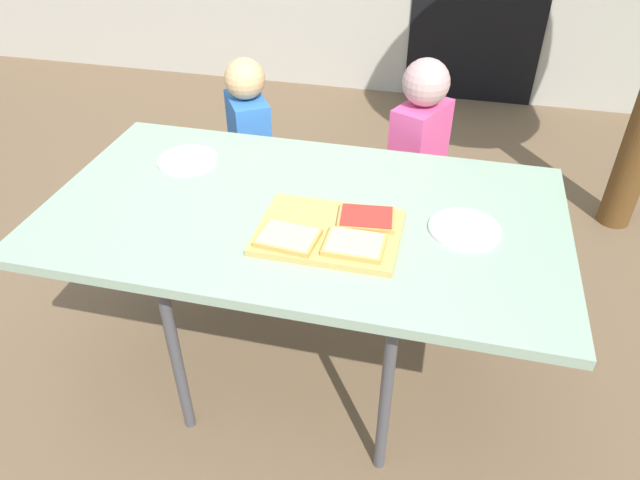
% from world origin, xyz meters
% --- Properties ---
extents(ground_plane, '(16.00, 16.00, 0.00)m').
position_xyz_m(ground_plane, '(0.00, 0.00, 0.00)').
color(ground_plane, brown).
extents(dining_table, '(1.59, 0.88, 0.74)m').
position_xyz_m(dining_table, '(0.00, 0.00, 0.69)').
color(dining_table, '#94AF94').
rests_on(dining_table, ground).
extents(cutting_board, '(0.41, 0.30, 0.02)m').
position_xyz_m(cutting_board, '(0.11, -0.11, 0.75)').
color(cutting_board, tan).
rests_on(cutting_board, dining_table).
extents(pizza_slice_far_right, '(0.18, 0.14, 0.02)m').
position_xyz_m(pizza_slice_far_right, '(0.20, -0.05, 0.76)').
color(pizza_slice_far_right, '#DD9B4D').
rests_on(pizza_slice_far_right, cutting_board).
extents(pizza_slice_near_right, '(0.17, 0.13, 0.02)m').
position_xyz_m(pizza_slice_near_right, '(0.19, -0.18, 0.76)').
color(pizza_slice_near_right, '#DD9B4D').
rests_on(pizza_slice_near_right, cutting_board).
extents(pizza_slice_near_left, '(0.18, 0.14, 0.02)m').
position_xyz_m(pizza_slice_near_left, '(0.01, -0.19, 0.76)').
color(pizza_slice_near_left, '#DD9B4D').
rests_on(pizza_slice_near_left, cutting_board).
extents(plate_white_right, '(0.21, 0.21, 0.01)m').
position_xyz_m(plate_white_right, '(0.49, 0.00, 0.74)').
color(plate_white_right, white).
rests_on(plate_white_right, dining_table).
extents(plate_white_left, '(0.21, 0.21, 0.01)m').
position_xyz_m(plate_white_left, '(-0.47, 0.20, 0.74)').
color(plate_white_left, white).
rests_on(plate_white_left, dining_table).
extents(child_left, '(0.25, 0.28, 0.95)m').
position_xyz_m(child_left, '(-0.41, 0.65, 0.54)').
color(child_left, '#452B47').
rests_on(child_left, ground).
extents(child_right, '(0.23, 0.28, 1.01)m').
position_xyz_m(child_right, '(0.30, 0.64, 0.58)').
color(child_right, '#363F56').
rests_on(child_right, ground).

